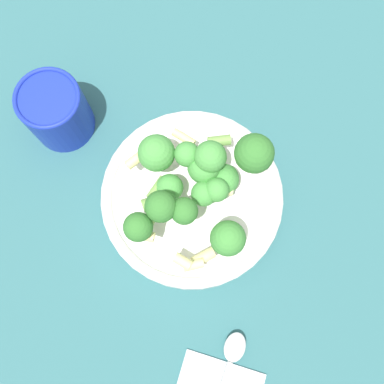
{
  "coord_description": "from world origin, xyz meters",
  "views": [
    {
      "loc": [
        0.1,
        -0.08,
        0.59
      ],
      "look_at": [
        0.0,
        0.0,
        0.07
      ],
      "focal_mm": 42.0,
      "sensor_mm": 36.0,
      "label": 1
    }
  ],
  "objects": [
    {
      "name": "ground_plane",
      "position": [
        0.0,
        0.0,
        0.0
      ],
      "size": [
        3.0,
        3.0,
        0.0
      ],
      "primitive_type": "plane",
      "color": "#2D6066"
    },
    {
      "name": "spoon",
      "position": [
        0.19,
        -0.11,
        0.01
      ],
      "size": [
        0.11,
        0.17,
        0.01
      ],
      "rotation": [
        0.0,
        0.0,
        8.39
      ],
      "color": "silver",
      "rests_on": "napkin"
    },
    {
      "name": "pasta_salad",
      "position": [
        0.0,
        0.01,
        0.1
      ],
      "size": [
        0.17,
        0.19,
        0.09
      ],
      "color": "#8CB766",
      "rests_on": "bowl"
    },
    {
      "name": "cup",
      "position": [
        -0.2,
        -0.06,
        0.05
      ],
      "size": [
        0.08,
        0.08,
        0.09
      ],
      "color": "#192DAD",
      "rests_on": "ground_plane"
    },
    {
      "name": "bowl",
      "position": [
        0.0,
        0.0,
        0.03
      ],
      "size": [
        0.23,
        0.23,
        0.05
      ],
      "color": "white",
      "rests_on": "ground_plane"
    }
  ]
}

